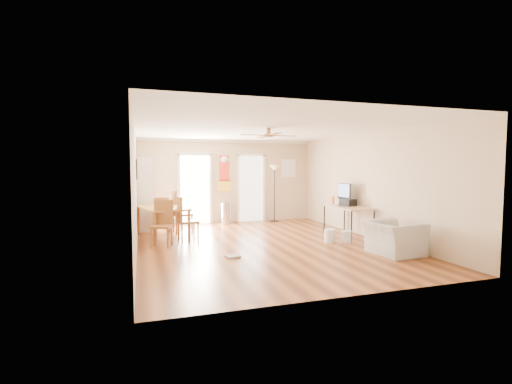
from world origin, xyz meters
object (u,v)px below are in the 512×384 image
object	(u,v)px
dining_chair_near	(161,224)
wastebasket_a	(346,237)
computer_desk	(348,221)
torchiere_lamp	(274,193)
dining_chair_right_a	(183,212)
bookshelf	(145,194)
dining_chair_far	(163,214)
trash_can	(226,213)
wastebasket_b	(330,236)
armchair	(393,238)
dining_table	(163,223)
printer	(348,202)
dining_chair_right_b	(188,219)

from	to	relation	value
dining_chair_near	wastebasket_a	size ratio (longest dim) A/B	3.71
computer_desk	torchiere_lamp	bearing A→B (deg)	107.68
dining_chair_right_a	dining_chair_near	bearing A→B (deg)	152.73
dining_chair_right_a	dining_chair_near	size ratio (longest dim) A/B	1.11
bookshelf	computer_desk	size ratio (longest dim) A/B	1.44
dining_chair_far	trash_can	xyz separation A→B (m)	(1.93, 0.71, -0.14)
dining_chair_right_a	wastebasket_b	world-z (taller)	dining_chair_right_a
dining_chair_right_a	armchair	world-z (taller)	dining_chair_right_a
dining_table	wastebasket_a	world-z (taller)	dining_table
dining_chair_far	computer_desk	xyz separation A→B (m)	(4.44, -2.16, -0.09)
dining_chair_near	wastebasket_b	distance (m)	3.85
bookshelf	wastebasket_a	distance (m)	5.49
dining_table	dining_chair_right_a	bearing A→B (deg)	47.75
bookshelf	dining_chair_near	size ratio (longest dim) A/B	1.99
torchiere_lamp	computer_desk	bearing A→B (deg)	-72.32
trash_can	printer	distance (m)	3.79
armchair	trash_can	bearing A→B (deg)	23.52
dining_chair_far	armchair	size ratio (longest dim) A/B	0.91
printer	armchair	size ratio (longest dim) A/B	0.35
dining_chair_near	computer_desk	xyz separation A→B (m)	(4.58, -0.15, -0.13)
dining_chair_right_a	armchair	bearing A→B (deg)	-139.71
torchiere_lamp	trash_can	bearing A→B (deg)	179.74
dining_chair_right_b	computer_desk	world-z (taller)	dining_chair_right_b
computer_desk	dining_chair_right_b	bearing A→B (deg)	172.09
dining_table	wastebasket_b	world-z (taller)	dining_table
armchair	dining_chair_near	bearing A→B (deg)	62.06
dining_chair_right_a	computer_desk	distance (m)	4.30
torchiere_lamp	dining_chair_near	bearing A→B (deg)	-143.52
dining_chair_far	printer	xyz separation A→B (m)	(4.54, -2.00, 0.38)
dining_chair_near	trash_can	world-z (taller)	dining_chair_near
dining_chair_right_b	printer	xyz separation A→B (m)	(4.05, -0.39, 0.31)
bookshelf	dining_chair_far	world-z (taller)	bookshelf
dining_chair_near	printer	bearing A→B (deg)	19.05
dining_chair_right_a	torchiere_lamp	bearing A→B (deg)	-74.24
dining_chair_right_b	armchair	size ratio (longest dim) A/B	1.04
dining_table	wastebasket_b	bearing A→B (deg)	-23.95
dining_chair_near	printer	world-z (taller)	dining_chair_near
dining_chair_right_a	torchiere_lamp	world-z (taller)	torchiere_lamp
torchiere_lamp	armchair	size ratio (longest dim) A/B	1.78
torchiere_lamp	armchair	bearing A→B (deg)	-81.67
dining_chair_right_b	torchiere_lamp	size ratio (longest dim) A/B	0.58
trash_can	torchiere_lamp	size ratio (longest dim) A/B	0.36
dining_chair_right_b	computer_desk	bearing A→B (deg)	-104.20
wastebasket_a	wastebasket_b	size ratio (longest dim) A/B	0.90
computer_desk	dining_chair_right_a	bearing A→B (deg)	156.78
computer_desk	printer	bearing A→B (deg)	58.52
dining_chair_right_a	dining_chair_right_b	xyz separation A→B (m)	(0.00, -1.15, -0.04)
dining_table	dining_chair_right_b	world-z (taller)	dining_chair_right_b
dining_chair_near	wastebasket_b	size ratio (longest dim) A/B	3.34
dining_table	dining_chair_far	distance (m)	1.08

